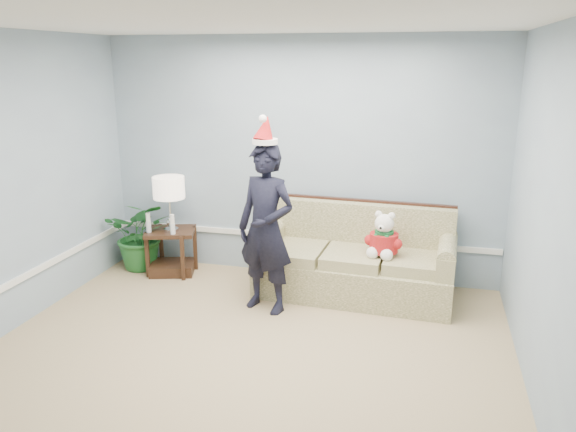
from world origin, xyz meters
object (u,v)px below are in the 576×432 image
Objects in this scene: sofa at (355,263)px; teddy_bear at (384,240)px; table_lamp at (169,190)px; side_table at (172,256)px; houseplant at (142,234)px; man at (266,229)px.

teddy_bear is at bearing -24.73° from sofa.
teddy_bear is (2.43, -0.16, -0.34)m from table_lamp.
sofa is 2.23m from table_lamp.
houseplant reaches higher than side_table.
table_lamp is 0.74m from houseplant.
houseplant is 1.95m from man.
sofa is 0.48m from teddy_bear.
table_lamp is at bearing -170.70° from teddy_bear.
sofa reaches higher than houseplant.
man is at bearing -144.25° from teddy_bear.
man is (1.36, -0.67, 0.63)m from side_table.
sofa is 1.24× the size of man.
man is (1.76, -0.73, 0.41)m from houseplant.
houseplant is at bearing 175.19° from man.
man is at bearing -22.56° from houseplant.
man is at bearing -139.56° from sofa.
man is at bearing -26.21° from side_table.
side_table is 1.39× the size of teddy_bear.
side_table is at bearing -178.52° from sofa.
side_table is 1.03× the size of table_lamp.
side_table is 1.64m from man.
houseplant is 0.51× the size of man.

